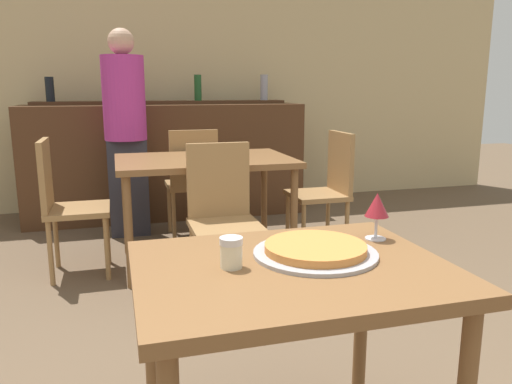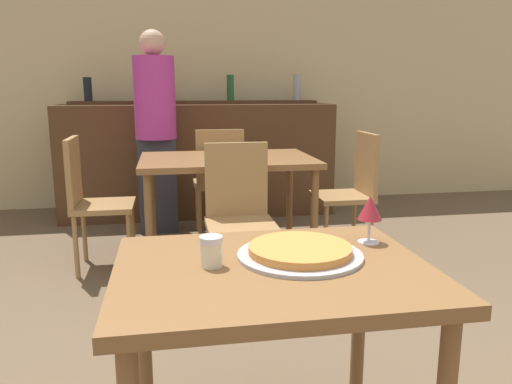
# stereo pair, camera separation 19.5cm
# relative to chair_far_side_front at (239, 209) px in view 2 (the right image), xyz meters

# --- Properties ---
(wall_back) EXTENTS (8.00, 0.05, 2.80)m
(wall_back) POSITION_rel_chair_far_side_front_xyz_m (-0.12, 2.51, 0.88)
(wall_back) COLOR #D1B784
(wall_back) RESTS_ON ground_plane
(dining_table_near) EXTENTS (0.90, 0.71, 0.73)m
(dining_table_near) POSITION_rel_chair_far_side_front_xyz_m (-0.12, -1.52, 0.11)
(dining_table_near) COLOR brown
(dining_table_near) RESTS_ON ground_plane
(dining_table_far) EXTENTS (1.19, 0.81, 0.75)m
(dining_table_far) POSITION_rel_chair_far_side_front_xyz_m (-0.00, 0.57, 0.15)
(dining_table_far) COLOR brown
(dining_table_far) RESTS_ON ground_plane
(bar_counter) EXTENTS (2.60, 0.56, 1.07)m
(bar_counter) POSITION_rel_chair_far_side_front_xyz_m (-0.12, 2.01, 0.02)
(bar_counter) COLOR #4C2D19
(bar_counter) RESTS_ON ground_plane
(bar_back_shelf) EXTENTS (2.39, 0.24, 0.31)m
(bar_back_shelf) POSITION_rel_chair_far_side_front_xyz_m (-0.11, 2.15, 0.60)
(bar_back_shelf) COLOR #4C2D19
(bar_back_shelf) RESTS_ON bar_counter
(chair_far_side_front) EXTENTS (0.40, 0.40, 0.91)m
(chair_far_side_front) POSITION_rel_chair_far_side_front_xyz_m (0.00, 0.00, 0.00)
(chair_far_side_front) COLOR olive
(chair_far_side_front) RESTS_ON ground_plane
(chair_far_side_back) EXTENTS (0.40, 0.40, 0.91)m
(chair_far_side_back) POSITION_rel_chair_far_side_front_xyz_m (-0.00, 1.15, 0.00)
(chair_far_side_back) COLOR olive
(chair_far_side_back) RESTS_ON ground_plane
(chair_far_side_left) EXTENTS (0.40, 0.40, 0.91)m
(chair_far_side_left) POSITION_rel_chair_far_side_front_xyz_m (-0.93, 0.57, 0.00)
(chair_far_side_left) COLOR olive
(chair_far_side_left) RESTS_ON ground_plane
(chair_far_side_right) EXTENTS (0.40, 0.40, 0.91)m
(chair_far_side_right) POSITION_rel_chair_far_side_front_xyz_m (0.93, 0.57, 0.00)
(chair_far_side_right) COLOR olive
(chair_far_side_right) RESTS_ON ground_plane
(pizza_tray) EXTENTS (0.38, 0.38, 0.04)m
(pizza_tray) POSITION_rel_chair_far_side_front_xyz_m (-0.02, -1.47, 0.22)
(pizza_tray) COLOR #A3A3A8
(pizza_tray) RESTS_ON dining_table_near
(cheese_shaker) EXTENTS (0.07, 0.07, 0.09)m
(cheese_shaker) POSITION_rel_chair_far_side_front_xyz_m (-0.29, -1.50, 0.25)
(cheese_shaker) COLOR beige
(cheese_shaker) RESTS_ON dining_table_near
(person_standing) EXTENTS (0.34, 0.34, 1.69)m
(person_standing) POSITION_rel_chair_far_side_front_xyz_m (-0.50, 1.43, 0.40)
(person_standing) COLOR #2D2D38
(person_standing) RESTS_ON ground_plane
(wine_glass) EXTENTS (0.08, 0.08, 0.16)m
(wine_glass) POSITION_rel_chair_far_side_front_xyz_m (0.24, -1.37, 0.32)
(wine_glass) COLOR silver
(wine_glass) RESTS_ON dining_table_near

